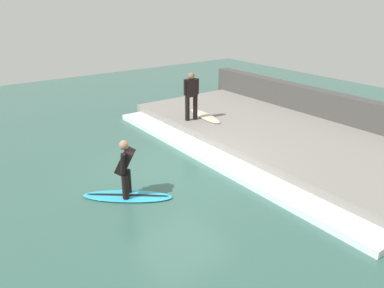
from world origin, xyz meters
name	(u,v)px	position (x,y,z in m)	size (l,w,h in m)	color
ground_plane	(179,172)	(0.00, 0.00, 0.00)	(28.00, 28.00, 0.00)	#386056
concrete_ledge	(277,136)	(3.81, 0.00, 0.19)	(4.40, 10.66, 0.39)	gray
back_wall	(325,110)	(6.26, 0.00, 0.65)	(0.50, 11.19, 1.29)	#474442
wave_foam_crest	(214,158)	(1.22, 0.00, 0.08)	(0.77, 10.12, 0.17)	silver
surfboard_riding	(128,196)	(-1.73, -0.42, 0.03)	(2.00, 1.76, 0.07)	#2DADD1
surfer_riding	(125,166)	(-1.73, -0.42, 0.81)	(0.59, 0.58, 1.36)	black
surfer_waiting_near	(191,94)	(2.22, 2.50, 1.31)	(0.54, 0.31, 1.63)	black
surfboard_waiting_near	(205,116)	(2.83, 2.51, 0.42)	(0.79, 1.97, 0.06)	beige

